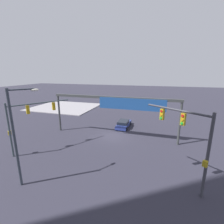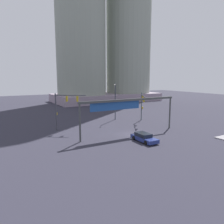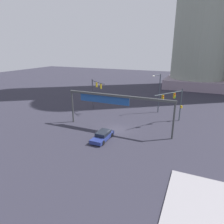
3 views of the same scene
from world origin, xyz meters
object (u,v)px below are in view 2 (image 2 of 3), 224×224
Objects in this scene: sedan_car_approaching at (144,137)px; traffic_signal_near_corner at (63,105)px; traffic_signal_opposite_side at (142,102)px; streetlamp_curved_arm at (115,99)px.

traffic_signal_near_corner is at bearing -147.15° from sedan_car_approaching.
streetlamp_curved_arm is at bearing -109.44° from traffic_signal_opposite_side.
streetlamp_curved_arm is 1.73× the size of sedan_car_approaching.
sedan_car_approaching is (-4.64, -16.15, -4.02)m from streetlamp_curved_arm.
traffic_signal_near_corner is at bearing -61.87° from traffic_signal_opposite_side.
traffic_signal_opposite_side is 6.08m from streetlamp_curved_arm.
traffic_signal_near_corner is at bearing -39.11° from streetlamp_curved_arm.
streetlamp_curved_arm is at bearing 164.46° from sedan_car_approaching.
streetlamp_curved_arm is at bearing 50.01° from traffic_signal_near_corner.
sedan_car_approaching is at bearing -3.92° from traffic_signal_opposite_side.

